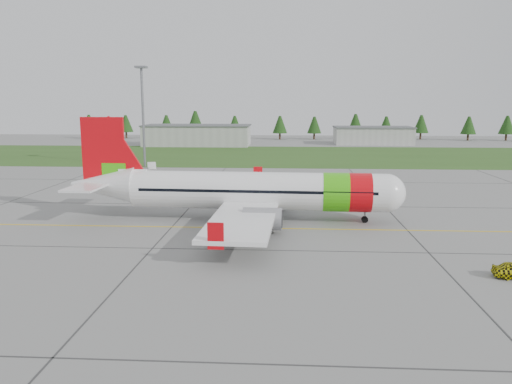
{
  "coord_description": "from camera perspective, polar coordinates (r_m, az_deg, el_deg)",
  "views": [
    {
      "loc": [
        -2.92,
        -43.55,
        13.24
      ],
      "look_at": [
        -5.97,
        8.74,
        3.79
      ],
      "focal_mm": 35.0,
      "sensor_mm": 36.0,
      "label": 1
    }
  ],
  "objects": [
    {
      "name": "hangar_west",
      "position": [
        156.25,
        -6.69,
        6.4
      ],
      "size": [
        32.0,
        14.0,
        6.0
      ],
      "primitive_type": "cube",
      "color": "#A8A8A3",
      "rests_on": "ground"
    },
    {
      "name": "service_van",
      "position": [
        100.82,
        -11.87,
        3.78
      ],
      "size": [
        1.97,
        1.91,
        4.59
      ],
      "primitive_type": "imported",
      "rotation": [
        0.0,
        0.0,
        0.29
      ],
      "color": "silver",
      "rests_on": "ground"
    },
    {
      "name": "taxi_guideline",
      "position": [
        53.3,
        6.39,
        -4.21
      ],
      "size": [
        120.0,
        0.25,
        0.02
      ],
      "primitive_type": "cube",
      "color": "gold",
      "rests_on": "ground"
    },
    {
      "name": "aircraft",
      "position": [
        56.35,
        -0.77,
        0.11
      ],
      "size": [
        38.27,
        35.21,
        11.59
      ],
      "rotation": [
        0.0,
        0.0,
        -0.04
      ],
      "color": "white",
      "rests_on": "ground"
    },
    {
      "name": "treeline",
      "position": [
        181.76,
        4.29,
        7.6
      ],
      "size": [
        160.0,
        8.0,
        10.0
      ],
      "primitive_type": null,
      "color": "#1C3F14",
      "rests_on": "ground"
    },
    {
      "name": "floodlight_mast",
      "position": [
        105.68,
        -12.77,
        8.22
      ],
      "size": [
        0.5,
        0.5,
        20.0
      ],
      "primitive_type": "cylinder",
      "color": "slate",
      "rests_on": "ground"
    },
    {
      "name": "ground",
      "position": [
        45.61,
        6.91,
        -6.72
      ],
      "size": [
        320.0,
        320.0,
        0.0
      ],
      "primitive_type": "plane",
      "color": "gray",
      "rests_on": "ground"
    },
    {
      "name": "grass_strip",
      "position": [
        126.28,
        4.66,
        4.18
      ],
      "size": [
        320.0,
        50.0,
        0.03
      ],
      "primitive_type": "cube",
      "color": "#30561E",
      "rests_on": "ground"
    },
    {
      "name": "hangar_east",
      "position": [
        164.29,
        13.19,
        6.25
      ],
      "size": [
        24.0,
        12.0,
        5.2
      ],
      "primitive_type": "cube",
      "color": "#A8A8A3",
      "rests_on": "ground"
    }
  ]
}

